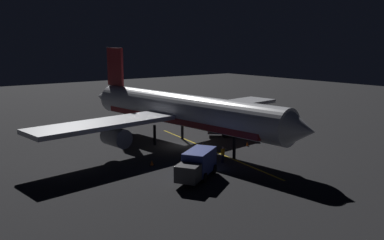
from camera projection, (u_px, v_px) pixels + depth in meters
ground_plane at (182, 146)px, 51.70m from camera, size 180.00×180.00×0.20m
apron_guide_stripe at (211, 150)px, 49.35m from camera, size 3.90×25.63×0.01m
airliner at (179, 111)px, 51.33m from camera, size 37.60×37.75×11.91m
baggage_truck at (197, 165)px, 38.77m from camera, size 6.05×4.77×2.60m
catering_truck at (230, 127)px, 56.45m from camera, size 5.62×5.18×2.49m
ground_crew_worker at (223, 154)px, 44.07m from camera, size 0.40×0.40×1.74m
traffic_cone_near_left at (247, 144)px, 51.31m from camera, size 0.50×0.50×0.55m
traffic_cone_near_right at (152, 163)px, 43.08m from camera, size 0.50×0.50×0.55m
traffic_cone_under_wing at (203, 145)px, 50.55m from camera, size 0.50×0.50×0.55m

